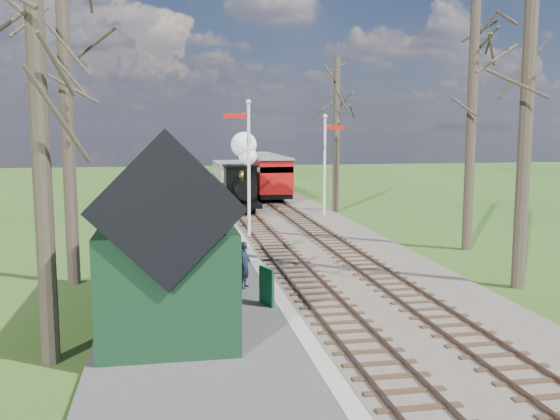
# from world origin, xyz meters

# --- Properties ---
(ground) EXTENTS (140.00, 140.00, 0.00)m
(ground) POSITION_xyz_m (0.00, 0.00, 0.00)
(ground) COLOR #26561A
(ground) RESTS_ON ground
(distant_hills) EXTENTS (114.40, 48.00, 22.02)m
(distant_hills) POSITION_xyz_m (1.40, 64.38, -16.21)
(distant_hills) COLOR #385B23
(distant_hills) RESTS_ON ground
(ballast_bed) EXTENTS (8.00, 60.00, 0.10)m
(ballast_bed) POSITION_xyz_m (1.30, 22.00, 0.05)
(ballast_bed) COLOR brown
(ballast_bed) RESTS_ON ground
(track_near) EXTENTS (1.60, 60.00, 0.15)m
(track_near) POSITION_xyz_m (0.00, 22.00, 0.10)
(track_near) COLOR brown
(track_near) RESTS_ON ground
(track_far) EXTENTS (1.60, 60.00, 0.15)m
(track_far) POSITION_xyz_m (2.60, 22.00, 0.10)
(track_far) COLOR brown
(track_far) RESTS_ON ground
(platform) EXTENTS (5.00, 44.00, 0.20)m
(platform) POSITION_xyz_m (-3.50, 14.00, 0.10)
(platform) COLOR #474442
(platform) RESTS_ON ground
(coping_strip) EXTENTS (0.40, 44.00, 0.21)m
(coping_strip) POSITION_xyz_m (-1.20, 14.00, 0.10)
(coping_strip) COLOR #B2AD9E
(coping_strip) RESTS_ON ground
(station_shed) EXTENTS (3.25, 6.30, 4.78)m
(station_shed) POSITION_xyz_m (-4.30, 4.00, 2.27)
(station_shed) COLOR black
(station_shed) RESTS_ON platform
(semaphore_near) EXTENTS (1.22, 0.24, 6.22)m
(semaphore_near) POSITION_xyz_m (-0.77, 16.00, 3.62)
(semaphore_near) COLOR silver
(semaphore_near) RESTS_ON ground
(semaphore_far) EXTENTS (1.22, 0.24, 5.72)m
(semaphore_far) POSITION_xyz_m (4.37, 22.00, 3.35)
(semaphore_far) COLOR silver
(semaphore_far) RESTS_ON ground
(bare_trees) EXTENTS (15.51, 22.39, 12.00)m
(bare_trees) POSITION_xyz_m (1.33, 10.10, 5.21)
(bare_trees) COLOR #382D23
(bare_trees) RESTS_ON ground
(fence_line) EXTENTS (12.60, 0.08, 1.00)m
(fence_line) POSITION_xyz_m (0.30, 36.00, 0.55)
(fence_line) COLOR slate
(fence_line) RESTS_ON ground
(locomotive) EXTENTS (1.82, 4.25, 4.55)m
(locomotive) POSITION_xyz_m (-0.01, 24.21, 2.10)
(locomotive) COLOR black
(locomotive) RESTS_ON ground
(coach) EXTENTS (2.12, 7.28, 2.24)m
(coach) POSITION_xyz_m (0.00, 30.28, 1.54)
(coach) COLOR black
(coach) RESTS_ON ground
(red_carriage_a) EXTENTS (2.32, 5.74, 2.44)m
(red_carriage_a) POSITION_xyz_m (2.60, 30.36, 1.66)
(red_carriage_a) COLOR black
(red_carriage_a) RESTS_ON ground
(red_carriage_b) EXTENTS (2.32, 5.74, 2.44)m
(red_carriage_b) POSITION_xyz_m (2.60, 35.86, 1.66)
(red_carriage_b) COLOR black
(red_carriage_b) RESTS_ON ground
(sign_board) EXTENTS (0.32, 0.69, 1.04)m
(sign_board) POSITION_xyz_m (-1.68, 4.81, 0.72)
(sign_board) COLOR #0F492C
(sign_board) RESTS_ON platform
(bench) EXTENTS (0.49, 1.59, 0.91)m
(bench) POSITION_xyz_m (-3.32, 6.98, 0.62)
(bench) COLOR #4F331C
(bench) RESTS_ON platform
(person) EXTENTS (0.51, 0.61, 1.42)m
(person) POSITION_xyz_m (-2.04, 6.73, 0.91)
(person) COLOR black
(person) RESTS_ON platform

